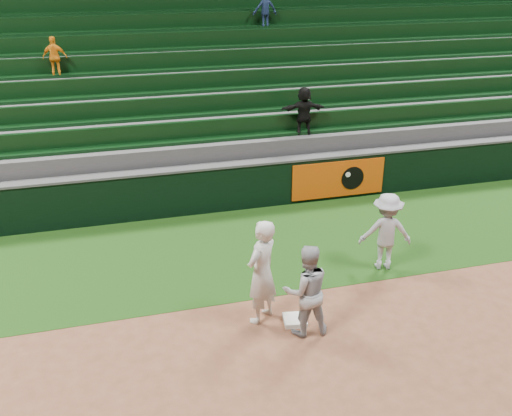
{
  "coord_description": "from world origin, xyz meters",
  "views": [
    {
      "loc": [
        -2.83,
        -8.13,
        6.23
      ],
      "look_at": [
        -0.02,
        2.3,
        1.3
      ],
      "focal_mm": 40.0,
      "sensor_mm": 36.0,
      "label": 1
    }
  ],
  "objects": [
    {
      "name": "first_base",
      "position": [
        0.1,
        0.0,
        0.05
      ],
      "size": [
        0.46,
        0.46,
        0.09
      ],
      "primitive_type": "cube",
      "rotation": [
        0.0,
        0.0,
        -0.15
      ],
      "color": "white",
      "rests_on": "ground"
    },
    {
      "name": "field_wall",
      "position": [
        0.03,
        5.2,
        0.63
      ],
      "size": [
        36.0,
        0.45,
        1.25
      ],
      "color": "black",
      "rests_on": "ground"
    },
    {
      "name": "foul_grass",
      "position": [
        0.0,
        3.0,
        0.0
      ],
      "size": [
        36.0,
        4.2,
        0.01
      ],
      "primitive_type": "cube",
      "color": "#14350D",
      "rests_on": "ground"
    },
    {
      "name": "baserunner",
      "position": [
        0.18,
        -0.31,
        0.86
      ],
      "size": [
        0.87,
        0.69,
        1.72
      ],
      "primitive_type": "imported",
      "rotation": [
        0.0,
        0.0,
        3.09
      ],
      "color": "#A0A3AA",
      "rests_on": "ground"
    },
    {
      "name": "stadium_seating",
      "position": [
        -0.0,
        8.97,
        1.7
      ],
      "size": [
        36.0,
        5.95,
        5.12
      ],
      "color": "#3B3B3E",
      "rests_on": "ground"
    },
    {
      "name": "base_coach",
      "position": [
        2.55,
        1.39,
        0.85
      ],
      "size": [
        1.22,
        0.89,
        1.69
      ],
      "primitive_type": "imported",
      "rotation": [
        0.0,
        0.0,
        2.88
      ],
      "color": "#A8AAB6",
      "rests_on": "foul_grass"
    },
    {
      "name": "ground",
      "position": [
        0.0,
        0.0,
        0.0
      ],
      "size": [
        70.0,
        70.0,
        0.0
      ],
      "primitive_type": "plane",
      "color": "brown",
      "rests_on": "ground"
    },
    {
      "name": "first_baseman",
      "position": [
        -0.46,
        0.27,
        1.0
      ],
      "size": [
        0.87,
        0.83,
        2.0
      ],
      "primitive_type": "imported",
      "rotation": [
        0.0,
        0.0,
        3.82
      ],
      "color": "silver",
      "rests_on": "ground"
    }
  ]
}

